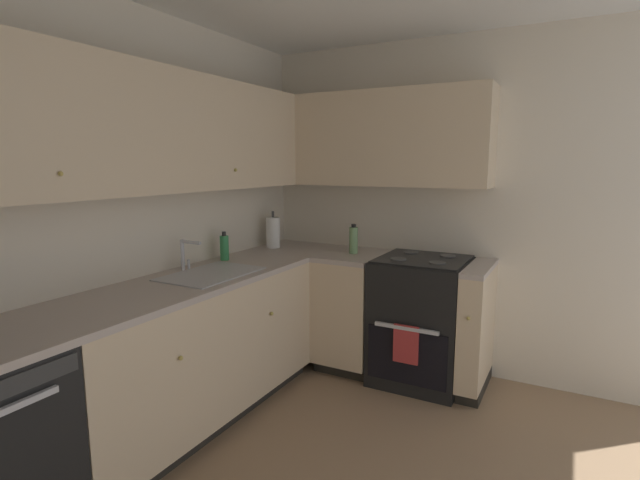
{
  "coord_description": "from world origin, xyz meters",
  "views": [
    {
      "loc": [
        -1.64,
        -0.68,
        1.57
      ],
      "look_at": [
        1.01,
        0.75,
        1.08
      ],
      "focal_mm": 26.91,
      "sensor_mm": 36.0,
      "label": 1
    }
  ],
  "objects_px": {
    "oil_bottle": "(354,240)",
    "paper_towel_roll": "(273,232)",
    "oven_range": "(421,319)",
    "soap_bottle": "(224,248)"
  },
  "relations": [
    {
      "from": "oil_bottle",
      "to": "paper_towel_roll",
      "type": "bearing_deg",
      "value": 96.48
    },
    {
      "from": "paper_towel_roll",
      "to": "oil_bottle",
      "type": "height_order",
      "value": "paper_towel_roll"
    },
    {
      "from": "paper_towel_roll",
      "to": "oil_bottle",
      "type": "bearing_deg",
      "value": -83.52
    },
    {
      "from": "oven_range",
      "to": "paper_towel_roll",
      "type": "bearing_deg",
      "value": 94.5
    },
    {
      "from": "paper_towel_roll",
      "to": "soap_bottle",
      "type": "bearing_deg",
      "value": 178.04
    },
    {
      "from": "soap_bottle",
      "to": "paper_towel_roll",
      "type": "height_order",
      "value": "paper_towel_roll"
    },
    {
      "from": "oven_range",
      "to": "soap_bottle",
      "type": "xyz_separation_m",
      "value": [
        -0.68,
        1.23,
        0.53
      ]
    },
    {
      "from": "oven_range",
      "to": "paper_towel_roll",
      "type": "relative_size",
      "value": 3.41
    },
    {
      "from": "oven_range",
      "to": "oil_bottle",
      "type": "height_order",
      "value": "oil_bottle"
    },
    {
      "from": "soap_bottle",
      "to": "oil_bottle",
      "type": "height_order",
      "value": "oil_bottle"
    }
  ]
}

